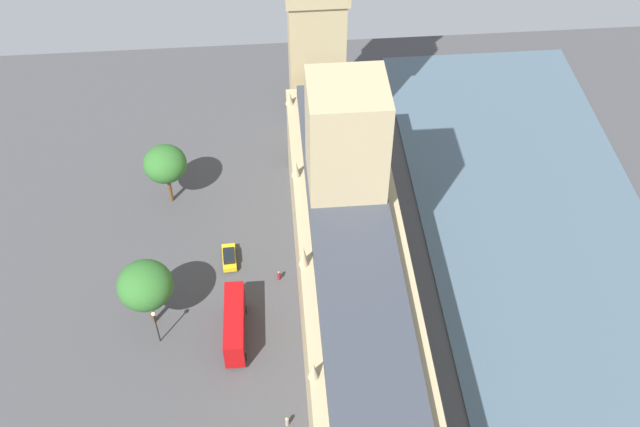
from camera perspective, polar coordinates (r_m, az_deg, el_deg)
The scene contains 10 objects.
ground_plane at distance 100.40m, azimuth 1.22°, elevation -9.28°, with size 136.12×136.12×0.00m, color #424244.
river_thames at distance 107.13m, azimuth 18.41°, elevation -7.65°, with size 33.95×122.51×0.25m, color #475B6B.
parliament_building at distance 94.08m, azimuth 2.41°, elevation -4.98°, with size 13.03×66.12×31.29m.
car_yellow_cab_midblock at distance 108.36m, azimuth -6.80°, elevation -3.26°, with size 2.16×4.73×1.74m.
double_decker_bus_near_tower at distance 99.03m, azimuth -6.38°, elevation -8.19°, with size 2.79×10.54×4.75m.
pedestrian_by_river_gate at distance 105.84m, azimuth -3.08°, elevation -4.66°, with size 0.59×0.49×1.60m.
pedestrian_kerbside at distance 93.42m, azimuth -2.47°, elevation -15.25°, with size 0.61×0.68×1.62m.
plane_tree_opposite_hall at distance 113.59m, azimuth -11.49°, elevation 3.64°, with size 6.31×6.31×10.20m.
plane_tree_under_trees at distance 98.36m, azimuth -12.91°, elevation -5.26°, with size 7.05×7.05×10.58m.
street_lamp_corner at distance 98.82m, azimuth -12.19°, elevation -7.86°, with size 0.56×0.56×6.13m.
Camera 1 is at (6.72, 56.38, 82.80)m, focal length 42.88 mm.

